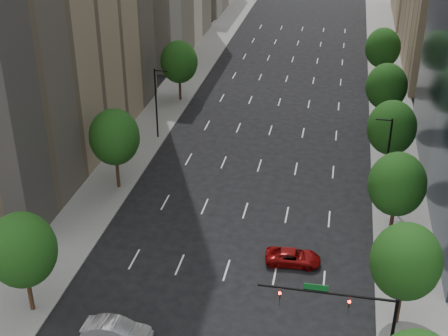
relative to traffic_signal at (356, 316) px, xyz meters
The scene contains 15 objects.
sidewalk_left 40.05m from the traffic_signal, 130.94° to the left, with size 6.00×200.00×0.15m, color slate.
sidewalk_right 30.84m from the traffic_signal, 80.59° to the left, with size 6.00×200.00×0.15m, color slate.
tree_right_1 6.96m from the traffic_signal, 59.96° to the left, with size 5.20×5.20×8.75m.
tree_right_2 18.34m from the traffic_signal, 79.09° to the left, with size 5.20×5.20×8.61m.
tree_right_3 30.21m from the traffic_signal, 83.40° to the left, with size 5.20×5.20×8.89m.
tree_right_4 44.14m from the traffic_signal, 85.49° to the left, with size 5.20×5.20×8.46m.
tree_right_5 60.11m from the traffic_signal, 86.69° to the left, with size 5.20×5.20×8.75m.
tree_left_0 24.62m from the traffic_signal, behind, with size 5.20×5.20×8.75m.
tree_left_1 32.96m from the traffic_signal, 138.11° to the left, with size 5.20×5.20×8.97m.
tree_left_2 53.91m from the traffic_signal, 117.07° to the left, with size 5.20×5.20×8.68m.
streetlight_rn 25.17m from the traffic_signal, 83.37° to the left, with size 1.70×0.20×9.00m.
streetlight_ln 42.42m from the traffic_signal, 124.40° to the left, with size 1.70×0.20×9.00m.
traffic_signal is the anchor object (origin of this frame).
car_silver 17.41m from the traffic_signal, behind, with size 1.79×5.12×1.69m, color #AAAAAF.
car_red_far 13.83m from the traffic_signal, 112.62° to the left, with size 2.22×4.82×1.34m, color maroon.
Camera 1 is at (8.10, -2.62, 32.67)m, focal length 49.90 mm.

